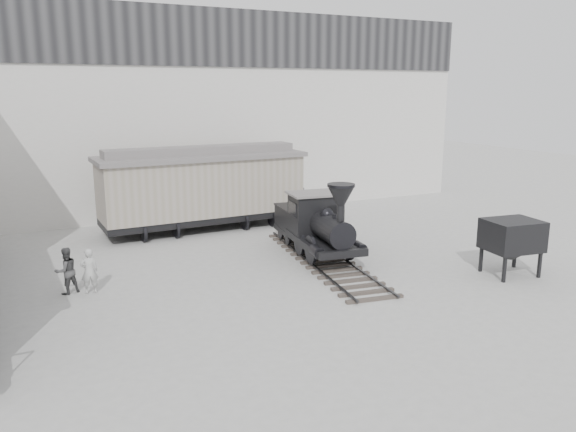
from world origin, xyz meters
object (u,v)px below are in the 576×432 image
boxcar (203,186)px  locomotive (318,228)px  coal_hopper (512,239)px  visitor_a (89,271)px  visitor_b (66,271)px

boxcar → locomotive: bearing=-69.2°
coal_hopper → locomotive: bearing=143.3°
visitor_a → coal_hopper: 15.21m
locomotive → coal_hopper: size_ratio=4.59×
visitor_a → visitor_b: visitor_b is taller
visitor_a → visitor_b: (-0.70, 0.31, 0.02)m
boxcar → visitor_a: boxcar is taller
locomotive → coal_hopper: 7.43m
visitor_a → coal_hopper: bearing=161.1°
visitor_b → boxcar: bearing=-157.4°
boxcar → visitor_b: 9.78m
boxcar → visitor_b: (-6.92, -6.79, -1.36)m
visitor_b → visitor_a: bearing=134.3°
visitor_b → coal_hopper: bearing=139.9°
visitor_b → coal_hopper: coal_hopper is taller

